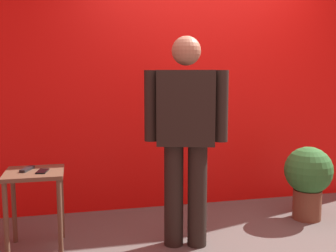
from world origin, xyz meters
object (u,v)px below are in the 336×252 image
tv_remote (27,169)px  potted_plant (308,176)px  cell_phone (42,171)px  side_table (35,187)px  standing_person (186,131)px

tv_remote → potted_plant: potted_plant is taller
cell_phone → tv_remote: bearing=155.4°
side_table → potted_plant: potted_plant is taller
standing_person → cell_phone: size_ratio=11.33×
side_table → cell_phone: size_ratio=4.30×
standing_person → tv_remote: 1.25m
standing_person → tv_remote: bearing=169.6°
side_table → tv_remote: 0.15m
cell_phone → side_table: bearing=156.1°
standing_person → cell_phone: 1.12m
side_table → tv_remote: (-0.05, 0.04, 0.14)m
tv_remote → standing_person: bearing=9.5°
side_table → cell_phone: bearing=-33.6°
standing_person → potted_plant: bearing=13.1°
side_table → tv_remote: bearing=144.9°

